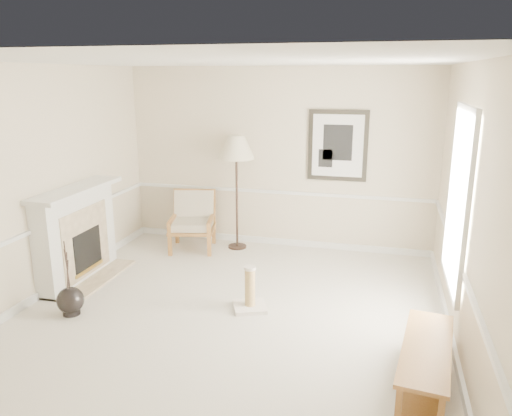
{
  "coord_description": "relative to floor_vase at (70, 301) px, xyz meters",
  "views": [
    {
      "loc": [
        1.67,
        -5.07,
        2.76
      ],
      "look_at": [
        0.16,
        0.7,
        1.17
      ],
      "focal_mm": 35.0,
      "sensor_mm": 36.0,
      "label": 1
    }
  ],
  "objects": [
    {
      "name": "room",
      "position": [
        1.96,
        0.46,
        1.7
      ],
      "size": [
        5.04,
        5.54,
        2.92
      ],
      "color": "beige",
      "rests_on": "ground"
    },
    {
      "name": "armchair",
      "position": [
        0.52,
        2.62,
        0.33
      ],
      "size": [
        0.85,
        0.89,
        0.93
      ],
      "rotation": [
        0.0,
        0.0,
        0.22
      ],
      "color": "olive",
      "rests_on": "ground"
    },
    {
      "name": "floor_lamp",
      "position": [
        1.23,
        2.79,
        1.44
      ],
      "size": [
        0.68,
        0.68,
        1.85
      ],
      "rotation": [
        0.0,
        0.0,
        0.2
      ],
      "color": "black",
      "rests_on": "ground"
    },
    {
      "name": "floor_vase",
      "position": [
        0.0,
        0.0,
        0.0
      ],
      "size": [
        0.32,
        0.32,
        0.93
      ],
      "rotation": [
        0.0,
        0.0,
        -0.05
      ],
      "color": "black",
      "rests_on": "ground"
    },
    {
      "name": "bench",
      "position": [
        3.98,
        -0.42,
        0.1
      ],
      "size": [
        0.6,
        1.45,
        0.4
      ],
      "rotation": [
        0.0,
        0.0,
        -0.13
      ],
      "color": "olive",
      "rests_on": "ground"
    },
    {
      "name": "fireplace",
      "position": [
        -0.52,
        0.99,
        0.47
      ],
      "size": [
        0.64,
        1.64,
        1.31
      ],
      "color": "white",
      "rests_on": "ground"
    },
    {
      "name": "scratching_post",
      "position": [
        2.02,
        0.68,
        0.0
      ],
      "size": [
        0.5,
        0.5,
        0.55
      ],
      "rotation": [
        0.0,
        0.0,
        0.38
      ],
      "color": "white",
      "rests_on": "ground"
    },
    {
      "name": "ground",
      "position": [
        1.83,
        0.39,
        -0.17
      ],
      "size": [
        5.5,
        5.5,
        0.0
      ],
      "primitive_type": "plane",
      "color": "silver",
      "rests_on": "ground"
    }
  ]
}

